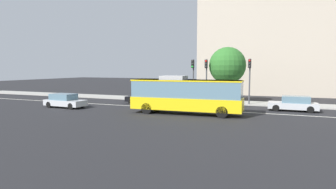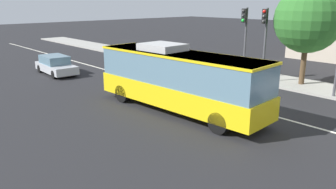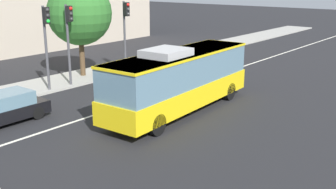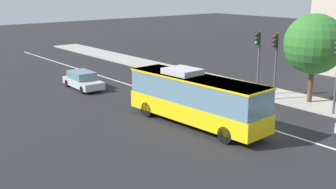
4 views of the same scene
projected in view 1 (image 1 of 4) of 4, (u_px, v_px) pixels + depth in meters
The scene contains 12 objects.
ground_plane at pixel (208, 110), 28.23m from camera, with size 160.00×160.00×0.00m, color black.
sidewalk_kerb at pixel (222, 102), 34.62m from camera, with size 80.00×3.59×0.14m, color #9E9B93.
lane_centre_line at pixel (208, 110), 28.23m from camera, with size 76.00×0.16×0.01m, color silver.
transit_bus at pixel (186, 94), 25.79m from camera, with size 10.12×3.05×3.46m.
sedan_black at pixel (146, 97), 33.52m from camera, with size 4.52×1.87×1.46m.
sedan_silver at pixel (294, 104), 27.66m from camera, with size 4.50×1.83×1.46m.
sedan_silver_ahead at pixel (65, 101), 30.13m from camera, with size 4.57×1.99×1.46m.
traffic_light_near_corner at pixel (206, 73), 33.51m from camera, with size 0.34×0.62×5.20m.
traffic_light_mid_block at pixel (193, 73), 34.14m from camera, with size 0.32×0.62×5.20m.
traffic_light_far_corner at pixel (250, 73), 31.61m from camera, with size 0.32×0.62×5.20m.
street_tree_kerbside_left at pixel (227, 66), 34.06m from camera, with size 4.38×4.38×6.67m.
office_block_background at pixel (285, 21), 46.89m from camera, with size 26.44×14.02×23.80m.
Camera 1 is at (7.02, -27.35, 4.13)m, focal length 30.56 mm.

